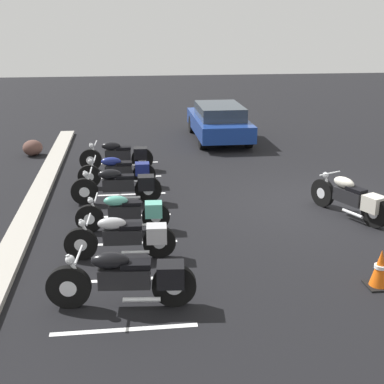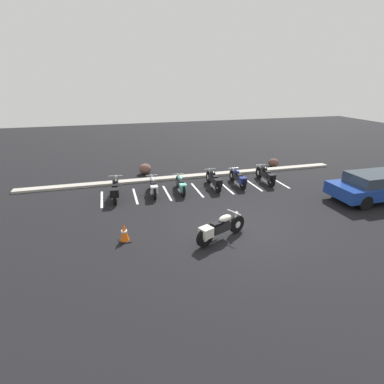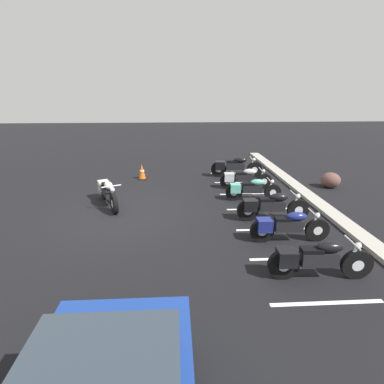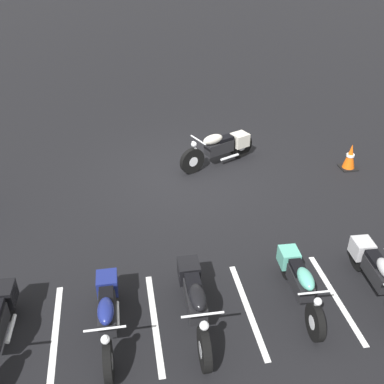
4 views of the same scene
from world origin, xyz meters
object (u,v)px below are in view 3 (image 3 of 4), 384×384
(parked_bike_1, at_px, (243,178))
(parked_bike_5, at_px, (316,259))
(parked_bike_3, at_px, (270,206))
(parked_bike_2, at_px, (251,189))
(parked_bike_4, at_px, (286,226))
(traffic_cone, at_px, (142,172))
(parked_bike_0, at_px, (234,166))
(motorcycle_cream_featured, at_px, (108,192))
(landscape_rock_0, at_px, (331,180))

(parked_bike_1, relative_size, parked_bike_5, 0.96)
(parked_bike_1, bearing_deg, parked_bike_3, -85.14)
(parked_bike_2, height_order, parked_bike_4, parked_bike_4)
(traffic_cone, bearing_deg, parked_bike_5, 28.97)
(parked_bike_4, bearing_deg, parked_bike_3, 91.53)
(parked_bike_0, xyz_separation_m, parked_bike_3, (4.85, 0.13, -0.03))
(parked_bike_0, relative_size, parked_bike_3, 1.07)
(parked_bike_2, distance_m, parked_bike_5, 4.70)
(parked_bike_2, distance_m, traffic_cone, 5.05)
(parked_bike_2, bearing_deg, parked_bike_4, -84.84)
(parked_bike_2, xyz_separation_m, traffic_cone, (-2.97, -4.08, -0.09))
(traffic_cone, bearing_deg, parked_bike_1, 68.48)
(parked_bike_0, xyz_separation_m, traffic_cone, (0.12, -4.08, -0.16))
(motorcycle_cream_featured, distance_m, parked_bike_1, 5.17)
(parked_bike_0, bearing_deg, parked_bike_5, -83.67)
(parked_bike_5, bearing_deg, parked_bike_0, 93.97)
(motorcycle_cream_featured, relative_size, traffic_cone, 3.09)
(parked_bike_0, bearing_deg, parked_bike_4, -83.55)
(parked_bike_1, distance_m, parked_bike_3, 3.11)
(parked_bike_4, bearing_deg, motorcycle_cream_featured, 150.86)
(parked_bike_2, relative_size, landscape_rock_0, 2.62)
(parked_bike_1, relative_size, landscape_rock_0, 2.74)
(parked_bike_0, height_order, parked_bike_1, parked_bike_0)
(parked_bike_0, xyz_separation_m, landscape_rock_0, (1.81, 3.54, -0.17))
(motorcycle_cream_featured, relative_size, landscape_rock_0, 2.76)
(motorcycle_cream_featured, xyz_separation_m, parked_bike_1, (-1.50, 4.95, -0.03))
(parked_bike_3, distance_m, parked_bike_5, 2.94)
(parked_bike_1, xyz_separation_m, parked_bike_5, (6.05, 0.13, 0.02))
(parked_bike_2, distance_m, landscape_rock_0, 3.78)
(landscape_rock_0, bearing_deg, parked_bike_4, -37.83)
(parked_bike_2, distance_m, parked_bike_4, 3.10)
(motorcycle_cream_featured, distance_m, landscape_rock_0, 8.58)
(traffic_cone, bearing_deg, parked_bike_3, 41.70)
(parked_bike_1, height_order, parked_bike_4, parked_bike_1)
(parked_bike_3, xyz_separation_m, landscape_rock_0, (-3.05, 3.41, -0.14))
(parked_bike_2, relative_size, parked_bike_3, 0.91)
(parked_bike_1, distance_m, parked_bike_4, 4.44)
(parked_bike_0, distance_m, parked_bike_4, 6.19)
(motorcycle_cream_featured, bearing_deg, parked_bike_1, 83.01)
(parked_bike_0, distance_m, landscape_rock_0, 3.98)
(parked_bike_1, xyz_separation_m, traffic_cone, (-1.63, -4.12, -0.11))
(parked_bike_2, relative_size, parked_bike_4, 0.96)
(parked_bike_3, relative_size, parked_bike_4, 1.06)
(parked_bike_4, bearing_deg, parked_bike_1, 92.38)
(motorcycle_cream_featured, xyz_separation_m, parked_bike_2, (-0.16, 4.90, -0.05))
(landscape_rock_0, bearing_deg, parked_bike_2, -70.06)
(motorcycle_cream_featured, distance_m, traffic_cone, 3.24)
(parked_bike_4, distance_m, parked_bike_5, 1.61)
(parked_bike_5, bearing_deg, landscape_rock_0, 63.31)
(parked_bike_5, xyz_separation_m, landscape_rock_0, (-5.99, 3.38, -0.14))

